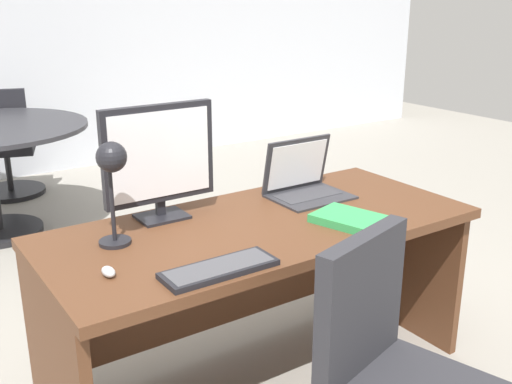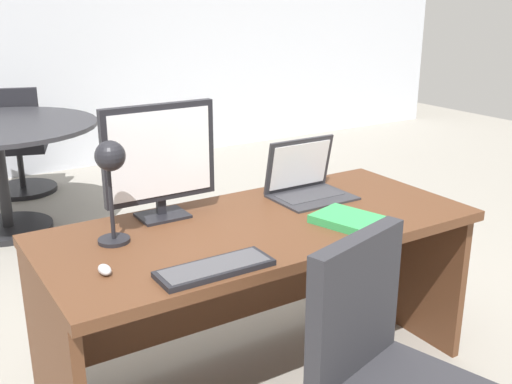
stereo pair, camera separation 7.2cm
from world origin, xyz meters
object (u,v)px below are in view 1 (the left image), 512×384
at_px(keyboard, 219,269).
at_px(mouse, 108,272).
at_px(desk, 255,263).
at_px(desk_lamp, 112,171).
at_px(laptop, 302,178).
at_px(meeting_chair_near, 5,153).
at_px(monitor, 159,157).
at_px(book, 350,219).

bearing_deg(keyboard, mouse, 151.28).
xyz_separation_m(desk, desk_lamp, (-0.58, 0.05, 0.49)).
bearing_deg(laptop, mouse, -163.14).
distance_m(desk, keyboard, 0.55).
xyz_separation_m(laptop, mouse, (-1.06, -0.32, -0.06)).
relative_size(keyboard, meeting_chair_near, 0.43).
distance_m(monitor, laptop, 0.70).
bearing_deg(book, desk, 139.25).
bearing_deg(mouse, keyboard, -28.72).
distance_m(monitor, desk_lamp, 0.32).
relative_size(mouse, book, 0.22).
relative_size(laptop, meeting_chair_near, 0.38).
height_order(keyboard, book, book).
bearing_deg(monitor, laptop, -6.64).
bearing_deg(monitor, desk, -36.11).
height_order(keyboard, mouse, mouse).
relative_size(desk, monitor, 3.72).
xyz_separation_m(desk, mouse, (-0.70, -0.17, 0.21)).
xyz_separation_m(keyboard, meeting_chair_near, (0.06, 3.60, -0.38)).
relative_size(keyboard, book, 1.24).
bearing_deg(desk_lamp, keyboard, -63.24).
relative_size(desk, laptop, 5.07).
bearing_deg(book, keyboard, -171.93).
distance_m(keyboard, book, 0.68).
height_order(monitor, laptop, monitor).
distance_m(keyboard, mouse, 0.37).
bearing_deg(desk_lamp, monitor, 33.83).
bearing_deg(keyboard, laptop, 33.89).
bearing_deg(desk_lamp, book, -19.20).
height_order(mouse, desk_lamp, desk_lamp).
bearing_deg(monitor, mouse, -133.86).
relative_size(laptop, mouse, 4.88).
height_order(laptop, keyboard, laptop).
bearing_deg(mouse, laptop, 16.86).
height_order(desk, laptop, laptop).
bearing_deg(keyboard, monitor, 83.64).
bearing_deg(desk, keyboard, -137.33).
height_order(mouse, book, book).
relative_size(monitor, desk_lamp, 1.21).
distance_m(monitor, keyboard, 0.63).
height_order(desk, keyboard, keyboard).
relative_size(monitor, keyboard, 1.19).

